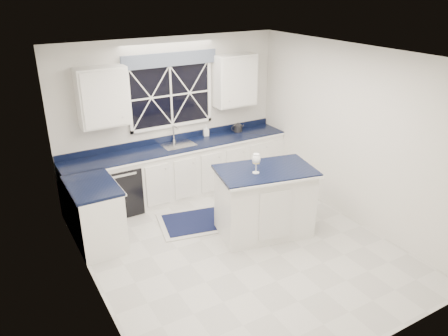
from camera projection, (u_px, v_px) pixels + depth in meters
ground at (239, 248)px, 6.25m from camera, size 4.50×4.50×0.00m
back_wall at (171, 118)px, 7.50m from camera, size 4.00×0.10×2.70m
base_cabinets at (167, 179)px, 7.33m from camera, size 3.99×1.60×0.90m
countertop at (179, 146)px, 7.43m from camera, size 3.98×0.64×0.04m
dishwasher at (119, 188)px, 7.12m from camera, size 0.60×0.58×0.82m
window at (171, 91)px, 7.27m from camera, size 1.65×0.09×1.26m
upper_cabinets at (174, 88)px, 7.15m from camera, size 3.10×0.34×0.90m
faucet at (174, 133)px, 7.51m from camera, size 0.05×0.20×0.30m
island at (264, 201)px, 6.45m from camera, size 1.53×1.10×1.03m
rug at (205, 220)px, 6.94m from camera, size 1.58×1.15×0.02m
kettle at (238, 127)px, 8.07m from camera, size 0.25×0.18×0.18m
wine_glass at (256, 160)px, 6.05m from camera, size 0.12×0.12×0.28m
soap_bottle at (206, 130)px, 7.85m from camera, size 0.11×0.11×0.20m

